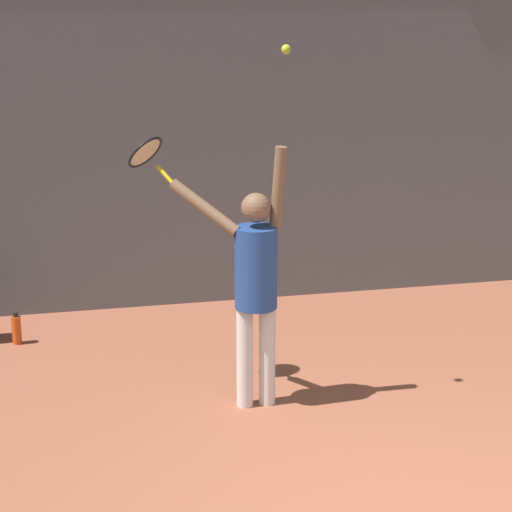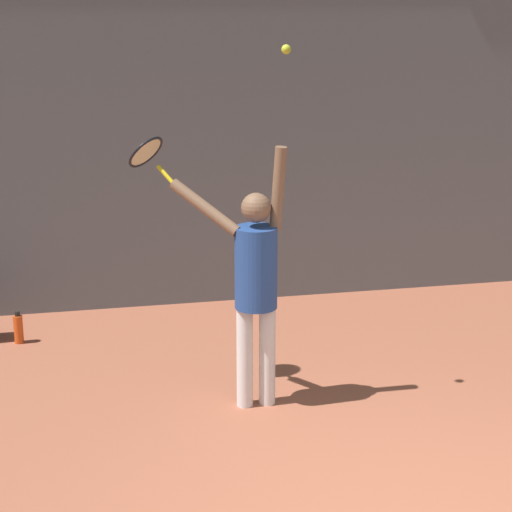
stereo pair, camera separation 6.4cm
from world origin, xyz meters
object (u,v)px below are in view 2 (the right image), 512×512
at_px(tennis_ball, 286,49).
at_px(water_bottle, 18,329).
at_px(tennis_player, 255,277).
at_px(tennis_racket, 147,154).

distance_m(tennis_ball, water_bottle, 3.85).
height_order(tennis_player, tennis_racket, tennis_racket).
bearing_deg(water_bottle, tennis_racket, -47.52).
bearing_deg(tennis_player, water_bottle, 136.87).
height_order(tennis_ball, water_bottle, tennis_ball).
distance_m(tennis_player, water_bottle, 2.76).
height_order(tennis_player, tennis_ball, tennis_ball).
xyz_separation_m(tennis_racket, water_bottle, (-1.15, 1.25, -1.83)).
bearing_deg(tennis_player, tennis_racket, 145.01).
relative_size(tennis_racket, tennis_ball, 5.77).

